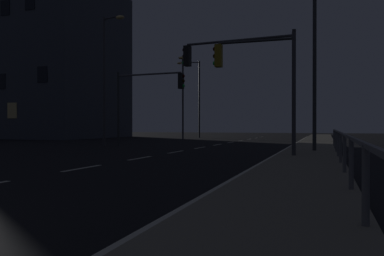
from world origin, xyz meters
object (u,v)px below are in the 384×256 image
street_lamp_median (315,47)px  street_lamp_mid_block (196,92)px  traffic_light_far_center (256,71)px  building_distant (35,64)px  traffic_light_near_right (148,92)px  street_lamp_far_end (107,70)px  traffic_light_far_right (241,68)px  street_lamp_across_street (183,91)px

street_lamp_median → street_lamp_mid_block: size_ratio=1.01×
traffic_light_far_center → building_distant: 35.85m
traffic_light_near_right → traffic_light_far_center: bearing=-39.4°
street_lamp_median → building_distant: building_distant is taller
street_lamp_far_end → street_lamp_median: bearing=-9.0°
traffic_light_far_right → street_lamp_median: bearing=41.2°
street_lamp_far_end → street_lamp_mid_block: size_ratio=0.98×
street_lamp_median → street_lamp_across_street: (-12.32, 15.01, -0.51)m
street_lamp_across_street → street_lamp_far_end: (-0.34, -13.01, 0.25)m
traffic_light_far_right → street_lamp_far_end: (-9.58, 4.69, 0.98)m
traffic_light_far_center → street_lamp_across_street: street_lamp_across_street is taller
traffic_light_near_right → street_lamp_far_end: 2.96m
traffic_light_far_center → traffic_light_near_right: (-7.98, 6.55, -0.13)m
traffic_light_far_center → street_lamp_median: bearing=59.4°
street_lamp_mid_block → street_lamp_far_end: bearing=-88.7°
street_lamp_across_street → building_distant: building_distant is taller
street_lamp_mid_block → street_lamp_across_street: bearing=-83.1°
traffic_light_near_right → building_distant: size_ratio=0.27×
street_lamp_median → street_lamp_across_street: size_ratio=1.10×
traffic_light_far_right → street_lamp_across_street: street_lamp_across_street is taller
traffic_light_far_center → street_lamp_mid_block: street_lamp_mid_block is taller
traffic_light_near_right → street_lamp_far_end: size_ratio=0.58×
street_lamp_across_street → building_distant: (-18.72, 2.02, 3.72)m
traffic_light_far_center → street_lamp_mid_block: bearing=113.5°
street_lamp_across_street → traffic_light_far_right: bearing=-62.4°
traffic_light_far_right → street_lamp_across_street: (-9.25, 17.70, 0.73)m
street_lamp_far_end → street_lamp_across_street: bearing=88.5°
street_lamp_mid_block → traffic_light_near_right: bearing=-81.1°
street_lamp_across_street → street_lamp_far_end: bearing=-91.5°
traffic_light_far_center → street_lamp_far_end: street_lamp_far_end is taller
traffic_light_far_center → street_lamp_across_street: 21.33m
street_lamp_median → street_lamp_across_street: bearing=129.4°
traffic_light_far_center → traffic_light_near_right: bearing=140.6°
traffic_light_far_right → building_distant: 34.50m
street_lamp_median → building_distant: bearing=151.3°
traffic_light_near_right → street_lamp_mid_block: street_lamp_mid_block is taller
traffic_light_far_right → street_lamp_across_street: size_ratio=0.67×
street_lamp_median → street_lamp_across_street: 19.42m
traffic_light_near_right → street_lamp_median: size_ratio=0.57×
street_lamp_median → street_lamp_far_end: street_lamp_median is taller
street_lamp_median → street_lamp_mid_block: (-13.08, 21.32, -0.08)m
street_lamp_across_street → building_distant: 19.19m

